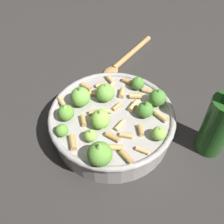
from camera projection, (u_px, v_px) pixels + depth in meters
name	position (u px, v px, depth m)	size (l,w,h in m)	color
ground_plane	(112.00, 132.00, 0.62)	(2.40, 2.40, 0.00)	#2D2B28
cooking_pan	(112.00, 121.00, 0.59)	(0.28, 0.28, 0.12)	#9E9993
olive_oil_bottle	(218.00, 124.00, 0.54)	(0.06, 0.06, 0.20)	#1E4C19
wooden_spoon	(126.00, 58.00, 0.80)	(0.23, 0.07, 0.02)	#B2844C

